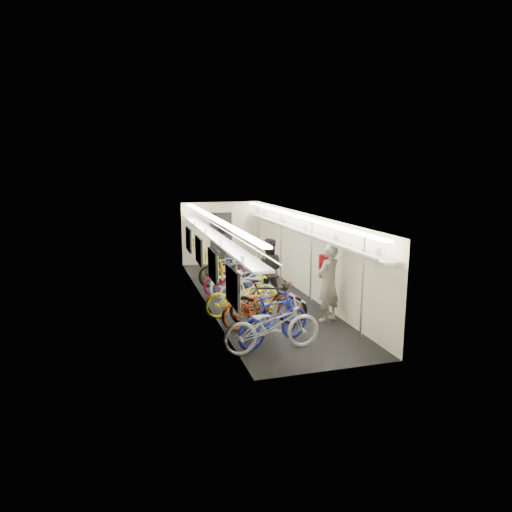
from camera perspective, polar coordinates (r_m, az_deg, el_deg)
train_car_shell at (r=13.47m, az=-2.25°, el=2.26°), size 10.00×10.00×10.00m
bicycle_0 at (r=9.39m, az=2.04°, el=-8.66°), size 2.13×0.87×1.10m
bicycle_1 at (r=9.73m, az=2.27°, el=-7.90°), size 1.93×1.14×1.12m
bicycle_2 at (r=10.75m, az=1.02°, el=-6.05°), size 2.17×0.94×1.11m
bicycle_3 at (r=10.86m, az=1.54°, el=-5.84°), size 1.94×1.00×1.12m
bicycle_4 at (r=11.60m, az=-1.78°, el=-4.96°), size 2.02×0.90×1.03m
bicycle_5 at (r=12.38m, az=-0.96°, el=-4.14°), size 1.63×0.85×0.94m
bicycle_6 at (r=13.23m, az=-1.56°, el=-2.78°), size 2.21×1.13×1.11m
bicycle_7 at (r=13.83m, az=-2.45°, el=-2.27°), size 1.82×0.82×1.06m
bicycle_8 at (r=13.72m, az=-3.27°, el=-2.51°), size 2.01×1.36×1.00m
bicycle_9 at (r=14.57m, az=-3.90°, el=-1.46°), size 1.94×1.02×1.12m
bicycle_10 at (r=15.38m, az=-3.62°, el=-1.19°), size 1.75×0.61×0.92m
passenger_near at (r=11.19m, az=9.02°, el=-3.33°), size 0.83×0.73×1.92m
passenger_mid at (r=12.69m, az=1.51°, el=-1.78°), size 1.06×0.95×1.79m
backpack at (r=12.07m, az=8.50°, el=-0.71°), size 0.28×0.19×0.38m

